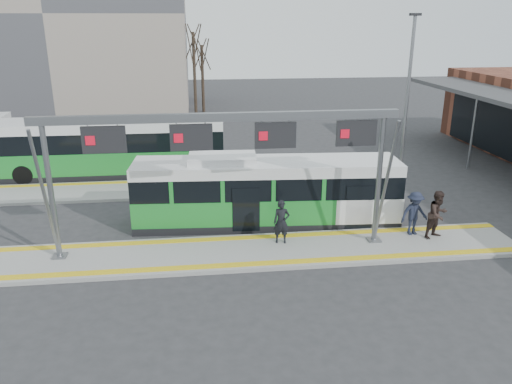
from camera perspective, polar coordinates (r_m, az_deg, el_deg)
ground at (r=19.06m, az=-2.29°, el=-7.14°), size 120.00×120.00×0.00m
platform_main at (r=19.03m, az=-2.29°, el=-6.94°), size 22.00×3.00×0.15m
platform_second at (r=26.55m, az=-12.37°, el=0.27°), size 20.00×3.00×0.15m
tactile_main at (r=18.99m, az=-2.29°, el=-6.71°), size 22.00×2.65×0.02m
tactile_second at (r=27.61m, az=-12.19°, el=1.20°), size 20.00×0.35×0.02m
gantry at (r=17.83m, az=-3.65°, el=5.68°), size 13.00×1.68×5.20m
apartment_block at (r=54.57m, az=-21.54°, el=18.61°), size 24.50×12.50×18.40m
hero_bus at (r=21.42m, az=1.14°, el=-0.03°), size 11.37×3.09×3.09m
bg_bus_green at (r=29.46m, az=-16.38°, el=4.82°), size 12.74×2.76×3.18m
passenger_a at (r=19.37m, az=2.93°, el=-3.43°), size 0.68×0.49×1.73m
passenger_b at (r=21.05m, az=20.07°, el=-2.42°), size 1.17×1.06×1.95m
passenger_c at (r=21.05m, az=17.64°, el=-2.34°), size 1.26×0.85×1.81m
tree_left at (r=47.58m, az=-7.17°, el=16.45°), size 1.40×1.40×8.45m
tree_mid at (r=48.85m, az=-6.21°, el=15.33°), size 1.40×1.40×7.09m
lamp_east at (r=25.10m, az=16.83°, el=9.51°), size 0.50×0.25×8.72m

